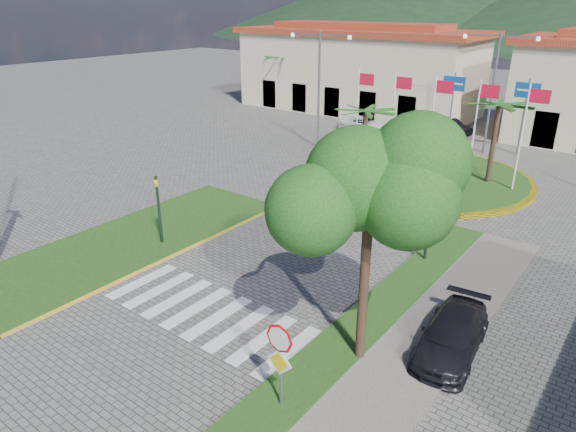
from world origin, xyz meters
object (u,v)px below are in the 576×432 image
Objects in this scene: deciduous_tree at (370,197)px; white_van at (363,124)px; stop_sign at (280,354)px; car_dark_a at (451,125)px; car_side_right at (452,335)px; roundabout_island at (423,176)px.

deciduous_tree is 1.65× the size of white_van.
stop_sign is at bearing -101.18° from deciduous_tree.
car_side_right is at bearing -136.98° from car_dark_a.
roundabout_island is at bearing 107.91° from deciduous_tree.
car_dark_a is at bearing 104.73° from car_side_right.
roundabout_island is 4.79× the size of stop_sign.
car_dark_a is (-3.06, 12.30, 0.48)m from roundabout_island.
stop_sign is 5.80m from car_side_right.
deciduous_tree is 5.39m from car_side_right.
car_side_right is (7.50, -15.00, 0.42)m from roundabout_island.
car_dark_a is at bearing 103.82° from stop_sign.
white_van is at bearing 142.97° from car_dark_a.
roundabout_island is 18.55m from deciduous_tree.
car_side_right is (2.60, 5.04, -1.21)m from stop_sign.
roundabout_island is 3.31× the size of car_dark_a.
deciduous_tree is at bearing -72.09° from roundabout_island.
car_side_right is at bearing -147.46° from white_van.
car_side_right is at bearing 62.70° from stop_sign.
roundabout_island is 3.15× the size of car_side_right.
stop_sign reaches higher than white_van.
deciduous_tree reaches higher than car_side_right.
roundabout_island is 16.77m from car_side_right.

